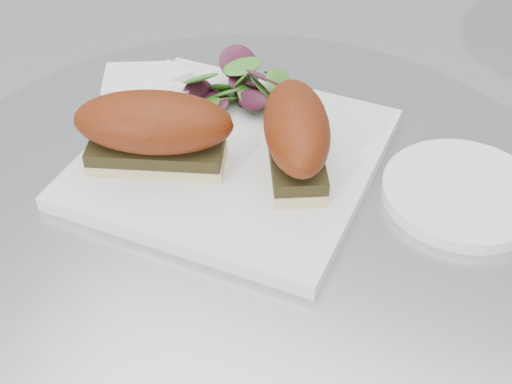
# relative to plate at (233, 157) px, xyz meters

# --- Properties ---
(table) EXTENTS (0.70, 0.70, 0.73)m
(table) POSITION_rel_plate_xyz_m (0.05, -0.06, -0.25)
(table) COLOR #B1B4B9
(table) RESTS_ON ground
(plate) EXTENTS (0.30, 0.30, 0.02)m
(plate) POSITION_rel_plate_xyz_m (0.00, 0.00, 0.00)
(plate) COLOR white
(plate) RESTS_ON table
(sandwich_left) EXTENTS (0.17, 0.13, 0.08)m
(sandwich_left) POSITION_rel_plate_xyz_m (-0.06, -0.05, 0.05)
(sandwich_left) COLOR #D2C683
(sandwich_left) RESTS_ON plate
(sandwich_right) EXTENTS (0.13, 0.15, 0.08)m
(sandwich_right) POSITION_rel_plate_xyz_m (0.07, 0.00, 0.05)
(sandwich_right) COLOR #D2C683
(sandwich_right) RESTS_ON plate
(salad) EXTENTS (0.11, 0.11, 0.05)m
(salad) POSITION_rel_plate_xyz_m (-0.03, 0.08, 0.03)
(salad) COLOR #4C902F
(salad) RESTS_ON plate
(napkin) EXTENTS (0.13, 0.13, 0.02)m
(napkin) POSITION_rel_plate_xyz_m (-0.14, 0.06, 0.00)
(napkin) COLOR white
(napkin) RESTS_ON table
(saucer) EXTENTS (0.16, 0.16, 0.01)m
(saucer) POSITION_rel_plate_xyz_m (0.23, 0.05, -0.00)
(saucer) COLOR white
(saucer) RESTS_ON table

